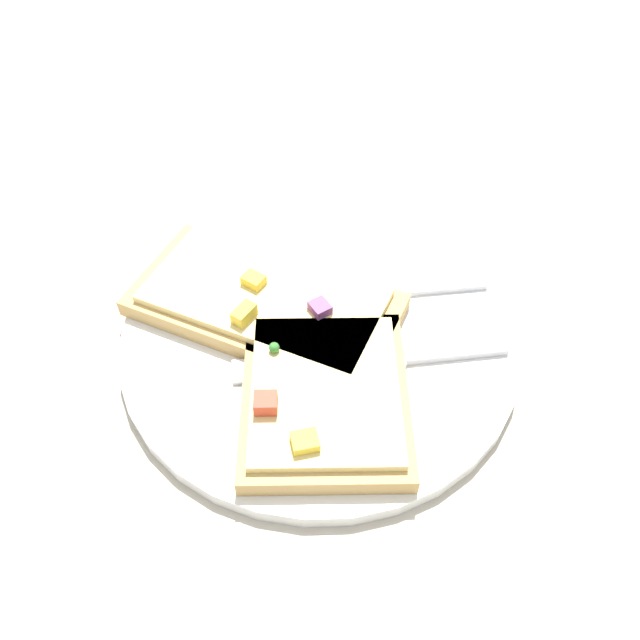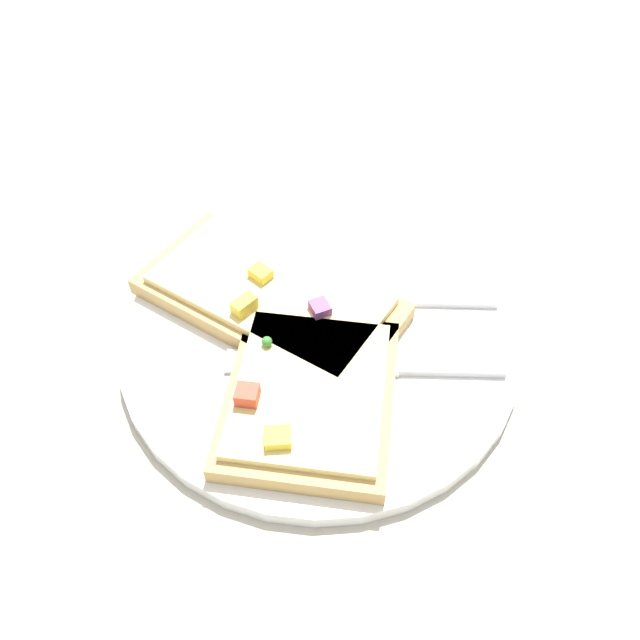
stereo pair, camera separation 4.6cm
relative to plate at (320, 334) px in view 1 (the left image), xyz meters
The scene contains 7 objects.
ground_plane 0.01m from the plate, ahead, with size 4.00×4.00×0.00m, color #BCB29E.
plate is the anchor object (origin of this frame).
fork 0.03m from the plate, 13.86° to the right, with size 0.03×0.23×0.01m.
knife 0.06m from the plate, 125.34° to the right, with size 0.02×0.20×0.01m.
pizza_slice_main 0.05m from the plate, 59.21° to the left, with size 0.19×0.22×0.03m.
pizza_slice_corner 0.07m from the plate, behind, with size 0.15×0.13×0.03m.
crumb_scatter 0.01m from the plate, behind, with size 0.17×0.02×0.01m.
Camera 1 is at (-0.30, 0.04, 0.37)m, focal length 35.00 mm.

